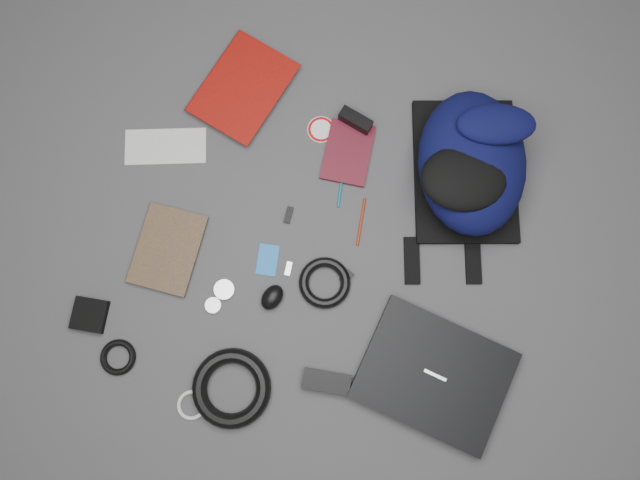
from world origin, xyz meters
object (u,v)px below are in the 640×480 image
(backpack, at_px, (472,163))
(mouse, at_px, (272,297))
(comic_book, at_px, (139,242))
(compact_camera, at_px, (356,121))
(power_brick, at_px, (327,382))
(dvd_case, at_px, (348,153))
(laptop, at_px, (434,375))
(pouch, at_px, (90,315))
(textbook_red, at_px, (212,70))

(backpack, relative_size, mouse, 6.11)
(backpack, height_order, comic_book, backpack)
(mouse, bearing_deg, backpack, 67.46)
(comic_book, height_order, compact_camera, compact_camera)
(compact_camera, height_order, power_brick, compact_camera)
(dvd_case, distance_m, mouse, 0.46)
(laptop, distance_m, pouch, 0.94)
(textbook_red, height_order, dvd_case, textbook_red)
(textbook_red, bearing_deg, power_brick, -37.89)
(comic_book, xyz_separation_m, power_brick, (0.60, -0.22, 0.01))
(backpack, distance_m, comic_book, 0.94)
(laptop, height_order, compact_camera, compact_camera)
(mouse, bearing_deg, comic_book, -168.61)
(textbook_red, distance_m, compact_camera, 0.45)
(laptop, bearing_deg, comic_book, -179.31)
(laptop, height_order, power_brick, laptop)
(backpack, xyz_separation_m, laptop, (0.05, -0.57, -0.07))
(pouch, bearing_deg, backpack, 36.86)
(comic_book, height_order, dvd_case, comic_book)
(mouse, xyz_separation_m, pouch, (-0.46, -0.18, -0.01))
(compact_camera, bearing_deg, textbook_red, -169.86)
(backpack, distance_m, laptop, 0.58)
(comic_book, distance_m, pouch, 0.24)
(mouse, height_order, power_brick, mouse)
(dvd_case, height_order, compact_camera, compact_camera)
(backpack, bearing_deg, pouch, -158.86)
(compact_camera, bearing_deg, backpack, 6.35)
(backpack, height_order, laptop, backpack)
(dvd_case, height_order, mouse, mouse)
(textbook_red, bearing_deg, laptop, -23.02)
(backpack, distance_m, pouch, 1.11)
(textbook_red, relative_size, power_brick, 2.28)
(dvd_case, bearing_deg, pouch, -134.99)
(comic_book, bearing_deg, power_brick, -21.15)
(pouch, bearing_deg, comic_book, 74.48)
(textbook_red, relative_size, mouse, 3.93)
(dvd_case, bearing_deg, comic_book, -144.27)
(backpack, bearing_deg, power_brick, -124.21)
(mouse, bearing_deg, textbook_red, 139.59)
(backpack, height_order, compact_camera, backpack)
(backpack, distance_m, dvd_case, 0.35)
(comic_book, distance_m, power_brick, 0.64)
(textbook_red, height_order, mouse, mouse)
(dvd_case, relative_size, mouse, 2.46)
(backpack, distance_m, compact_camera, 0.35)
(dvd_case, relative_size, power_brick, 1.43)
(textbook_red, bearing_deg, backpack, 8.74)
(laptop, bearing_deg, dvd_case, 134.69)
(backpack, xyz_separation_m, comic_book, (-0.82, -0.44, -0.08))
(laptop, bearing_deg, mouse, 179.36)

